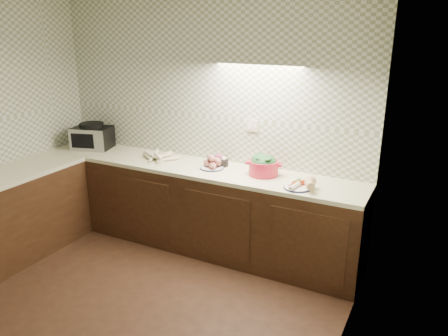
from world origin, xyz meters
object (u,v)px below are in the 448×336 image
at_px(parsnip_pile, 156,157).
at_px(onion_bowl, 220,161).
at_px(toaster_oven, 92,137).
at_px(dutch_oven, 264,165).
at_px(veg_plate, 303,184).
at_px(sweet_potato_plate, 212,163).

xyz_separation_m(parsnip_pile, onion_bowl, (0.71, 0.14, 0.02)).
xyz_separation_m(toaster_oven, dutch_oven, (2.16, 0.02, -0.04)).
distance_m(parsnip_pile, veg_plate, 1.68).
height_order(sweet_potato_plate, dutch_oven, dutch_oven).
height_order(sweet_potato_plate, onion_bowl, sweet_potato_plate).
relative_size(toaster_oven, veg_plate, 1.59).
distance_m(parsnip_pile, dutch_oven, 1.23).
xyz_separation_m(onion_bowl, dutch_oven, (0.51, -0.07, 0.05)).
xyz_separation_m(sweet_potato_plate, onion_bowl, (0.03, 0.11, -0.00)).
bearing_deg(parsnip_pile, toaster_oven, 176.97).
distance_m(parsnip_pile, sweet_potato_plate, 0.68).
height_order(parsnip_pile, veg_plate, veg_plate).
bearing_deg(dutch_oven, sweet_potato_plate, 172.95).
xyz_separation_m(sweet_potato_plate, dutch_oven, (0.54, 0.05, 0.05)).
xyz_separation_m(parsnip_pile, dutch_oven, (1.22, 0.07, 0.06)).
distance_m(sweet_potato_plate, veg_plate, 1.01).
bearing_deg(toaster_oven, dutch_oven, -15.88).
xyz_separation_m(sweet_potato_plate, veg_plate, (1.00, -0.13, -0.01)).
xyz_separation_m(onion_bowl, veg_plate, (0.97, -0.24, -0.01)).
xyz_separation_m(parsnip_pile, veg_plate, (1.68, -0.10, 0.01)).
relative_size(sweet_potato_plate, dutch_oven, 0.71).
relative_size(toaster_oven, onion_bowl, 2.95).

